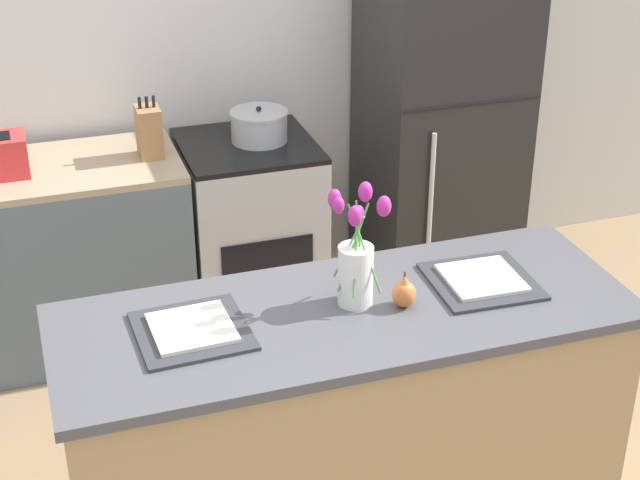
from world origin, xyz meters
TOP-DOWN VIEW (x-y plane):
  - back_wall at (0.00, 2.00)m, footprint 5.20×0.08m
  - kitchen_island at (0.00, 0.00)m, footprint 1.80×0.66m
  - stove_range at (0.10, 1.60)m, footprint 0.60×0.61m
  - refrigerator at (1.05, 1.60)m, footprint 0.68×0.67m
  - flower_vase at (0.04, 0.03)m, footprint 0.16×0.19m
  - pear_figurine at (0.18, -0.03)m, footprint 0.07×0.07m
  - plate_setting_left at (-0.47, 0.02)m, footprint 0.34×0.34m
  - plate_setting_right at (0.47, 0.02)m, footprint 0.34×0.34m
  - cooking_pot at (0.16, 1.61)m, footprint 0.26×0.26m
  - knife_block at (-0.34, 1.59)m, footprint 0.10×0.14m

SIDE VIEW (x-z plane):
  - stove_range at x=0.10m, z-range 0.00..0.89m
  - kitchen_island at x=0.00m, z-range 0.00..0.96m
  - refrigerator at x=1.05m, z-range 0.00..1.74m
  - cooking_pot at x=0.16m, z-range 0.88..1.04m
  - plate_setting_left at x=-0.47m, z-range 0.95..0.98m
  - plate_setting_right at x=0.47m, z-range 0.95..0.98m
  - knife_block at x=-0.34m, z-range 0.87..1.14m
  - pear_figurine at x=0.18m, z-range 0.94..1.06m
  - flower_vase at x=0.04m, z-range 0.90..1.30m
  - back_wall at x=0.00m, z-range 0.00..2.70m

